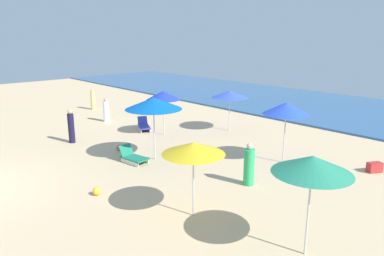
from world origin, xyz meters
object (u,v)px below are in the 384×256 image
Objects in this scene: lounge_chair_3_0 at (133,157)px; umbrella_4 at (312,165)px; beachgoer_2 at (249,166)px; beach_ball_2 at (119,148)px; beach_ball_1 at (97,191)px; beachgoer_1 at (71,127)px; beachgoer_0 at (93,100)px; umbrella_2 at (286,108)px; beachgoer_3 at (106,111)px; umbrella_5 at (163,95)px; lounge_chair_5_0 at (144,126)px; umbrella_3 at (154,103)px; cooler_box_0 at (375,167)px; umbrella_0 at (230,94)px; umbrella_1 at (193,148)px.

umbrella_4 is (8.68, -0.57, 2.16)m from lounge_chair_3_0.
beach_ball_2 is (-6.75, -1.38, -0.59)m from beachgoer_2.
beach_ball_1 is at bearing -40.09° from beach_ball_2.
beachgoer_2 is at bearing 11.55° from beach_ball_2.
beachgoer_1 is (-4.61, -0.65, 0.59)m from lounge_chair_3_0.
beachgoer_0 is 0.88× the size of beachgoer_1.
umbrella_2 reaches higher than umbrella_4.
umbrella_2 reaches higher than beachgoer_3.
umbrella_5 is at bearing 21.96° from beachgoer_2.
lounge_chair_3_0 reaches higher than lounge_chair_5_0.
umbrella_2 is 12.22m from beachgoer_3.
beach_ball_2 is (-2.15, -0.52, -2.39)m from umbrella_3.
lounge_chair_3_0 reaches higher than beach_ball_2.
umbrella_2 is 8.28m from beach_ball_1.
beachgoer_3 is 2.63× the size of cooler_box_0.
umbrella_0 reaches higher than beachgoer_0.
umbrella_3 reaches higher than umbrella_1.
umbrella_0 is 1.32× the size of beachgoer_1.
beachgoer_0 is 10.49m from beach_ball_2.
umbrella_5 is 1.40× the size of beachgoer_1.
umbrella_0 is 8.61m from cooler_box_0.
beach_ball_1 is at bearing -155.97° from umbrella_1.
umbrella_5 reaches higher than beachgoer_0.
beachgoer_2 is at bearing -79.89° from umbrella_2.
umbrella_2 reaches higher than beachgoer_2.
lounge_chair_5_0 is at bearing -116.05° from beachgoer_1.
beachgoer_0 is at bearing 166.77° from umbrella_4.
umbrella_0 is 5.29m from lounge_chair_5_0.
umbrella_5 is at bearing -117.82° from umbrella_0.
lounge_chair_5_0 is at bearing 153.12° from umbrella_1.
umbrella_3 reaches higher than beachgoer_1.
beachgoer_0 is (-16.90, 5.48, -1.45)m from umbrella_1.
umbrella_3 is 12.50m from beachgoer_0.
beach_ball_1 is at bearing -161.89° from umbrella_4.
beachgoer_3 is (4.03, -1.19, -0.02)m from beachgoer_0.
umbrella_5 is 2.56m from lounge_chair_5_0.
cooler_box_0 is (12.15, 7.21, -0.64)m from beachgoer_1.
cooler_box_0 is 10.87m from beach_ball_1.
beachgoer_0 is 8.51m from beachgoer_1.
cooler_box_0 is (15.12, 3.56, -0.49)m from beachgoer_3.
umbrella_4 is at bearing -80.54° from lounge_chair_5_0.
beachgoer_3 is (-7.90, 2.06, -1.83)m from umbrella_3.
beachgoer_3 reaches higher than beach_ball_2.
lounge_chair_3_0 is 12.35m from beachgoer_0.
umbrella_5 is (-2.93, 2.81, -0.32)m from umbrella_3.
umbrella_1 is at bearing -32.61° from umbrella_5.
umbrella_4 is 16.73m from beachgoer_3.
beachgoer_1 is 3.06m from beach_ball_2.
umbrella_3 is 1.06× the size of umbrella_4.
umbrella_3 is 1.59× the size of beachgoer_1.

